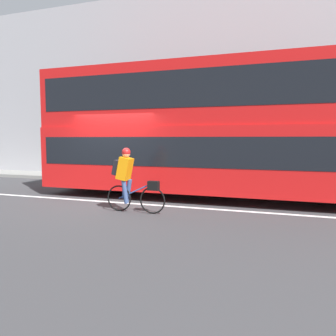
# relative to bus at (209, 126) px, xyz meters

# --- Properties ---
(ground_plane) EXTENTS (80.00, 80.00, 0.00)m
(ground_plane) POSITION_rel_bus_xyz_m (-2.57, -1.49, -2.15)
(ground_plane) COLOR #38383A
(road_center_line) EXTENTS (50.00, 0.14, 0.01)m
(road_center_line) POSITION_rel_bus_xyz_m (-2.57, -1.58, -2.15)
(road_center_line) COLOR silver
(road_center_line) RESTS_ON ground_plane
(sidewalk_curb) EXTENTS (60.00, 1.70, 0.14)m
(sidewalk_curb) POSITION_rel_bus_xyz_m (-2.57, 2.96, -2.08)
(sidewalk_curb) COLOR gray
(sidewalk_curb) RESTS_ON ground_plane
(building_facade) EXTENTS (60.00, 0.30, 7.98)m
(building_facade) POSITION_rel_bus_xyz_m (-2.57, 3.96, 1.83)
(building_facade) COLOR #9E9EA3
(building_facade) RESTS_ON ground_plane
(bus) EXTENTS (10.12, 2.59, 3.91)m
(bus) POSITION_rel_bus_xyz_m (0.00, 0.00, 0.00)
(bus) COLOR black
(bus) RESTS_ON ground_plane
(cyclist_on_bike) EXTENTS (1.53, 0.32, 1.57)m
(cyclist_on_bike) POSITION_rel_bus_xyz_m (-1.44, -2.54, -1.30)
(cyclist_on_bike) COLOR black
(cyclist_on_bike) RESTS_ON ground_plane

